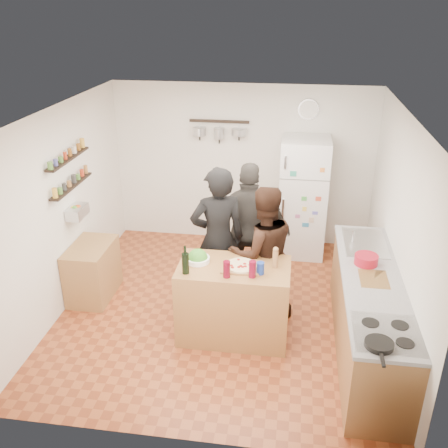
% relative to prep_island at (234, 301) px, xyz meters
% --- Properties ---
extents(room_shell, '(4.20, 4.20, 4.20)m').
position_rel_prep_island_xyz_m(room_shell, '(-0.20, 0.87, 0.79)').
color(room_shell, brown).
rests_on(room_shell, ground).
extents(prep_island, '(1.25, 0.72, 0.91)m').
position_rel_prep_island_xyz_m(prep_island, '(0.00, 0.00, 0.00)').
color(prep_island, brown).
rests_on(prep_island, floor).
extents(pizza_board, '(0.42, 0.34, 0.02)m').
position_rel_prep_island_xyz_m(pizza_board, '(0.08, -0.02, 0.47)').
color(pizza_board, brown).
rests_on(pizza_board, prep_island).
extents(pizza, '(0.34, 0.34, 0.02)m').
position_rel_prep_island_xyz_m(pizza, '(0.08, -0.02, 0.48)').
color(pizza, '#D7B98D').
rests_on(pizza, pizza_board).
extents(salad_bowl, '(0.27, 0.27, 0.05)m').
position_rel_prep_island_xyz_m(salad_bowl, '(-0.42, 0.05, 0.48)').
color(salad_bowl, white).
rests_on(salad_bowl, prep_island).
extents(wine_bottle, '(0.08, 0.08, 0.24)m').
position_rel_prep_island_xyz_m(wine_bottle, '(-0.50, -0.22, 0.57)').
color(wine_bottle, black).
rests_on(wine_bottle, prep_island).
extents(wine_glass_near, '(0.08, 0.08, 0.19)m').
position_rel_prep_island_xyz_m(wine_glass_near, '(-0.05, -0.24, 0.55)').
color(wine_glass_near, '#530718').
rests_on(wine_glass_near, prep_island).
extents(wine_glass_far, '(0.08, 0.08, 0.19)m').
position_rel_prep_island_xyz_m(wine_glass_far, '(0.22, -0.20, 0.55)').
color(wine_glass_far, '#5D071C').
rests_on(wine_glass_far, prep_island).
extents(pepper_mill, '(0.06, 0.06, 0.20)m').
position_rel_prep_island_xyz_m(pepper_mill, '(0.45, 0.05, 0.55)').
color(pepper_mill, '#976A3F').
rests_on(pepper_mill, prep_island).
extents(salt_canister, '(0.08, 0.08, 0.14)m').
position_rel_prep_island_xyz_m(salt_canister, '(0.30, -0.12, 0.52)').
color(salt_canister, navy).
rests_on(salt_canister, prep_island).
extents(person_left, '(0.79, 0.65, 1.86)m').
position_rel_prep_island_xyz_m(person_left, '(-0.28, 0.60, 0.47)').
color(person_left, black).
rests_on(person_left, floor).
extents(person_center, '(1.00, 0.89, 1.70)m').
position_rel_prep_island_xyz_m(person_center, '(0.28, 0.46, 0.40)').
color(person_center, black).
rests_on(person_center, floor).
extents(person_back, '(1.06, 0.46, 1.79)m').
position_rel_prep_island_xyz_m(person_back, '(0.07, 1.03, 0.44)').
color(person_back, '#2C2927').
rests_on(person_back, floor).
extents(counter_run, '(0.63, 2.63, 0.90)m').
position_rel_prep_island_xyz_m(counter_run, '(1.50, -0.06, -0.01)').
color(counter_run, '#9E7042').
rests_on(counter_run, floor).
extents(stove_top, '(0.60, 0.62, 0.02)m').
position_rel_prep_island_xyz_m(stove_top, '(1.50, -1.01, 0.46)').
color(stove_top, white).
rests_on(stove_top, counter_run).
extents(skillet, '(0.25, 0.25, 0.05)m').
position_rel_prep_island_xyz_m(skillet, '(1.40, -1.22, 0.49)').
color(skillet, black).
rests_on(skillet, stove_top).
extents(sink, '(0.50, 0.80, 0.03)m').
position_rel_prep_island_xyz_m(sink, '(1.50, 0.79, 0.46)').
color(sink, silver).
rests_on(sink, counter_run).
extents(cutting_board, '(0.30, 0.40, 0.02)m').
position_rel_prep_island_xyz_m(cutting_board, '(1.50, -0.07, 0.46)').
color(cutting_board, brown).
rests_on(cutting_board, counter_run).
extents(red_bowl, '(0.26, 0.26, 0.11)m').
position_rel_prep_island_xyz_m(red_bowl, '(1.45, 0.25, 0.52)').
color(red_bowl, maroon).
rests_on(red_bowl, counter_run).
extents(fridge, '(0.70, 0.68, 1.80)m').
position_rel_prep_island_xyz_m(fridge, '(0.75, 2.24, 0.45)').
color(fridge, white).
rests_on(fridge, floor).
extents(wall_clock, '(0.30, 0.03, 0.30)m').
position_rel_prep_island_xyz_m(wall_clock, '(0.75, 2.57, 1.69)').
color(wall_clock, silver).
rests_on(wall_clock, back_wall).
extents(spice_shelf_lower, '(0.12, 1.00, 0.02)m').
position_rel_prep_island_xyz_m(spice_shelf_lower, '(-2.13, 0.69, 1.04)').
color(spice_shelf_lower, black).
rests_on(spice_shelf_lower, left_wall).
extents(spice_shelf_upper, '(0.12, 1.00, 0.02)m').
position_rel_prep_island_xyz_m(spice_shelf_upper, '(-2.13, 0.69, 1.40)').
color(spice_shelf_upper, black).
rests_on(spice_shelf_upper, left_wall).
extents(produce_basket, '(0.18, 0.35, 0.14)m').
position_rel_prep_island_xyz_m(produce_basket, '(-2.10, 0.69, 0.69)').
color(produce_basket, silver).
rests_on(produce_basket, left_wall).
extents(side_table, '(0.50, 0.80, 0.73)m').
position_rel_prep_island_xyz_m(side_table, '(-1.94, 0.57, -0.09)').
color(side_table, '#A07843').
rests_on(side_table, floor).
extents(pot_rack, '(0.90, 0.04, 0.04)m').
position_rel_prep_island_xyz_m(pot_rack, '(-0.55, 2.49, 1.49)').
color(pot_rack, black).
rests_on(pot_rack, back_wall).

